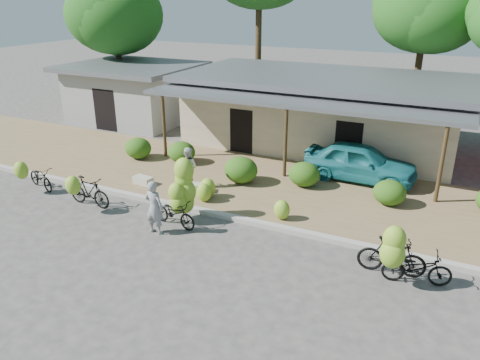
% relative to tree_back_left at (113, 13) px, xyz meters
% --- Properties ---
extents(ground, '(100.00, 100.00, 0.00)m').
position_rel_tree_back_left_xyz_m(ground, '(13.69, -13.11, -5.72)').
color(ground, '#42403D').
rests_on(ground, ground).
extents(sidewalk, '(60.00, 6.00, 0.12)m').
position_rel_tree_back_left_xyz_m(sidewalk, '(13.69, -8.11, -5.66)').
color(sidewalk, '#8F774D').
rests_on(sidewalk, ground).
extents(curb, '(60.00, 0.25, 0.15)m').
position_rel_tree_back_left_xyz_m(curb, '(13.69, -11.11, -5.65)').
color(curb, '#A8A399').
rests_on(curb, ground).
extents(shop_main, '(13.00, 8.50, 3.35)m').
position_rel_tree_back_left_xyz_m(shop_main, '(13.69, -2.18, -4.00)').
color(shop_main, beige).
rests_on(shop_main, ground).
extents(shop_grey, '(7.00, 6.00, 3.15)m').
position_rel_tree_back_left_xyz_m(shop_grey, '(2.69, -2.12, -4.10)').
color(shop_grey, gray).
rests_on(shop_grey, ground).
extents(tree_back_left, '(5.79, 5.72, 7.91)m').
position_rel_tree_back_left_xyz_m(tree_back_left, '(0.00, 0.00, 0.00)').
color(tree_back_left, '#44321B').
rests_on(tree_back_left, ground).
extents(tree_center_right, '(5.40, 5.30, 8.15)m').
position_rel_tree_back_left_xyz_m(tree_center_right, '(17.00, 3.50, 0.41)').
color(tree_center_right, '#44321B').
rests_on(tree_center_right, ground).
extents(hedge_0, '(1.18, 1.06, 0.92)m').
position_rel_tree_back_left_xyz_m(hedge_0, '(7.18, -7.77, -5.14)').
color(hedge_0, '#235012').
rests_on(hedge_0, sidewalk).
extents(hedge_1, '(1.17, 1.06, 0.92)m').
position_rel_tree_back_left_xyz_m(hedge_1, '(9.20, -7.42, -5.14)').
color(hedge_1, '#235012').
rests_on(hedge_1, sidewalk).
extents(hedge_2, '(1.30, 1.17, 1.01)m').
position_rel_tree_back_left_xyz_m(hedge_2, '(12.42, -8.35, -5.10)').
color(hedge_2, '#235012').
rests_on(hedge_2, sidewalk).
extents(hedge_3, '(1.18, 1.06, 0.92)m').
position_rel_tree_back_left_xyz_m(hedge_3, '(14.70, -7.63, -5.14)').
color(hedge_3, '#235012').
rests_on(hedge_3, sidewalk).
extents(hedge_4, '(1.11, 1.00, 0.87)m').
position_rel_tree_back_left_xyz_m(hedge_4, '(17.85, -7.95, -5.17)').
color(hedge_4, '#235012').
rests_on(hedge_4, sidewalk).
extents(bike_far_left, '(1.74, 1.37, 1.25)m').
position_rel_tree_back_left_xyz_m(bike_far_left, '(5.75, -11.98, -5.21)').
color(bike_far_left, black).
rests_on(bike_far_left, ground).
extents(bike_left, '(1.78, 1.15, 1.33)m').
position_rel_tree_back_left_xyz_m(bike_left, '(8.51, -12.37, -5.12)').
color(bike_left, black).
rests_on(bike_left, ground).
extents(bike_center, '(1.75, 1.26, 2.12)m').
position_rel_tree_back_left_xyz_m(bike_center, '(12.01, -11.97, -4.88)').
color(bike_center, black).
rests_on(bike_center, ground).
extents(bike_right, '(1.79, 1.24, 1.70)m').
position_rel_tree_back_left_xyz_m(bike_right, '(18.59, -12.32, -5.00)').
color(bike_right, black).
rests_on(bike_right, ground).
extents(bike_far_right, '(1.81, 0.99, 0.90)m').
position_rel_tree_back_left_xyz_m(bike_far_right, '(19.23, -12.28, -5.27)').
color(bike_far_right, black).
rests_on(bike_far_right, ground).
extents(loose_banana_a, '(0.57, 0.48, 0.71)m').
position_rel_tree_back_left_xyz_m(loose_banana_a, '(11.97, -10.11, -5.24)').
color(loose_banana_a, '#82BE2F').
rests_on(loose_banana_a, sidewalk).
extents(loose_banana_b, '(0.53, 0.45, 0.66)m').
position_rel_tree_back_left_xyz_m(loose_banana_b, '(12.02, -10.47, -5.27)').
color(loose_banana_b, '#82BE2F').
rests_on(loose_banana_b, sidewalk).
extents(loose_banana_c, '(0.52, 0.45, 0.66)m').
position_rel_tree_back_left_xyz_m(loose_banana_c, '(14.94, -10.59, -5.27)').
color(loose_banana_c, '#82BE2F').
rests_on(loose_banana_c, sidewalk).
extents(sack_near, '(0.94, 0.69, 0.30)m').
position_rel_tree_back_left_xyz_m(sack_near, '(11.34, -9.86, -5.45)').
color(sack_near, beige).
rests_on(sack_near, sidewalk).
extents(sack_far, '(0.79, 0.47, 0.28)m').
position_rel_tree_back_left_xyz_m(sack_far, '(9.14, -10.09, -5.46)').
color(sack_far, beige).
rests_on(sack_far, sidewalk).
extents(vendor, '(0.63, 0.42, 1.72)m').
position_rel_tree_back_left_xyz_m(vendor, '(11.70, -12.91, -4.86)').
color(vendor, gray).
rests_on(vendor, ground).
extents(bystander, '(0.76, 0.61, 1.53)m').
position_rel_tree_back_left_xyz_m(bystander, '(10.84, -9.56, -4.84)').
color(bystander, silver).
rests_on(bystander, sidewalk).
extents(teal_van, '(4.28, 1.79, 1.45)m').
position_rel_tree_back_left_xyz_m(teal_van, '(16.42, -6.11, -4.88)').
color(teal_van, '#1C767E').
rests_on(teal_van, sidewalk).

